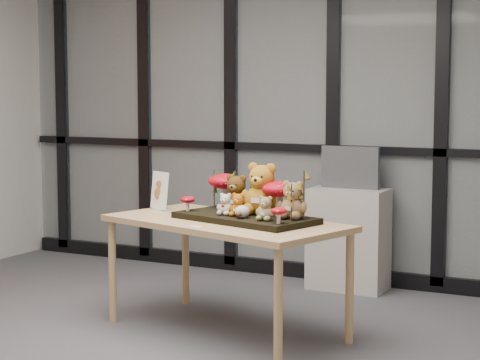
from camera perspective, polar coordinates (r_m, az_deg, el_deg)
The scene contains 25 objects.
floor at distance 5.08m, azimuth -9.25°, elevation -11.48°, with size 5.00×5.00×0.00m, color #4F4F53.
room_shell at distance 4.85m, azimuth -9.59°, elevation 7.82°, with size 5.00×5.00×5.00m.
glass_partition at distance 6.99m, azimuth 2.68°, elevation 5.18°, with size 4.90×0.06×2.78m.
display_table at distance 5.38m, azimuth -0.94°, elevation -3.35°, with size 1.66×1.14×0.71m.
diorama_tray at distance 5.34m, azimuth 0.36°, elevation -2.51°, with size 0.87×0.44×0.04m, color black.
bear_pooh_yellow at distance 5.34m, azimuth 1.45°, elevation -0.40°, with size 0.27×0.24×0.35m, color #A9701A, non-canonical shape.
bear_brown_medium at distance 5.45m, azimuth -0.23°, elevation -0.75°, with size 0.20×0.18×0.26m, color #4A2E0E, non-canonical shape.
bear_tan_back at distance 5.18m, azimuth 3.49°, elevation -1.18°, with size 0.19×0.17×0.25m, color olive, non-canonical shape.
bear_small_yellow at distance 5.27m, azimuth -0.11°, elevation -1.55°, with size 0.12×0.11×0.16m, color #B05B0F, non-canonical shape.
bear_white_bow at distance 5.33m, azimuth -0.96°, elevation -1.51°, with size 0.11×0.10×0.15m, color beige, non-canonical shape.
bear_beige_small at distance 5.10m, azimuth 1.70°, elevation -1.79°, with size 0.12×0.11×0.16m, color #8F7C4F, non-canonical shape.
plush_cream_hedgehog at distance 5.19m, azimuth 0.15°, elevation -2.06°, with size 0.07×0.06×0.09m, color beige, non-canonical shape.
mushroom_back_left at distance 5.65m, azimuth -0.98°, elevation -0.58°, with size 0.22×0.22×0.25m, color #9A0410, non-canonical shape.
mushroom_back_right at distance 5.28m, azimuth 2.57°, elevation -1.11°, with size 0.21×0.21×0.24m, color #9A0410, non-canonical shape.
mushroom_front_left at distance 5.51m, azimuth -3.45°, elevation -1.50°, with size 0.09×0.09×0.10m, color #9A0410, non-canonical shape.
mushroom_front_right at distance 4.99m, azimuth 2.55°, elevation -2.28°, with size 0.09×0.09×0.10m, color #9A0410, non-canonical shape.
sprig_green_far_left at distance 5.66m, azimuth -1.71°, elevation -0.57°, with size 0.05×0.05×0.25m, color black, non-canonical shape.
sprig_green_mid_left at distance 5.59m, azimuth -0.30°, elevation -0.64°, with size 0.05×0.05×0.25m, color black, non-canonical shape.
sprig_dry_far_right at distance 5.14m, azimuth 4.22°, elevation -1.00°, with size 0.05×0.05×0.29m, color brown, non-canonical shape.
sprig_dry_mid_right at distance 5.06m, azimuth 3.39°, elevation -1.49°, with size 0.05×0.05×0.22m, color brown, non-canonical shape.
sprig_green_centre at distance 5.50m, azimuth 0.96°, elevation -0.99°, with size 0.05×0.05×0.20m, color black, non-canonical shape.
sign_holder at distance 5.82m, azimuth -5.30°, elevation -0.85°, with size 0.18×0.11×0.26m.
label_card at distance 5.13m, azimuth -2.91°, elevation -3.06°, with size 0.09×0.03×0.00m, color white.
cabinet at distance 6.64m, azimuth 7.13°, elevation -3.87°, with size 0.58×0.34×0.77m, color #A69C94.
monitor at distance 6.59m, azimuth 7.25°, elevation 0.82°, with size 0.45×0.05×0.32m.
Camera 1 is at (2.89, -3.89, 1.53)m, focal length 65.00 mm.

